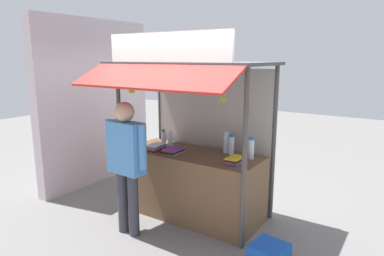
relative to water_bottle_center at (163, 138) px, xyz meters
name	(u,v)px	position (x,y,z in m)	size (l,w,h in m)	color
ground_plane	(192,214)	(0.55, -0.06, -1.04)	(20.00, 20.00, 0.00)	slate
stall_counter	(192,184)	(0.55, -0.06, -0.58)	(1.95, 0.80, 0.92)	brown
stall_structure	(196,108)	(0.55, 0.04, 0.50)	(2.15, 1.66, 2.51)	#4C4742
water_bottle_center	(163,138)	(0.00, 0.00, 0.00)	(0.07, 0.07, 0.26)	silver
water_bottle_mid_left	(251,149)	(1.34, 0.12, 0.02)	(0.08, 0.08, 0.29)	silver
water_bottle_rear_center	(226,143)	(0.94, 0.20, 0.02)	(0.08, 0.08, 0.29)	silver
water_bottle_left	(231,145)	(1.04, 0.16, 0.01)	(0.08, 0.08, 0.28)	silver
water_bottle_back_right	(170,140)	(0.14, -0.03, 0.00)	(0.07, 0.07, 0.26)	silver
magazine_stack_far_left	(173,150)	(0.32, -0.19, -0.09)	(0.24, 0.29, 0.06)	white
magazine_stack_back_left	(156,147)	(0.03, -0.22, -0.08)	(0.20, 0.30, 0.08)	black
magazine_stack_right	(235,160)	(1.26, -0.17, -0.08)	(0.21, 0.29, 0.08)	blue
banana_bunch_rightmost	(132,88)	(-0.07, -0.56, 0.79)	(0.11, 0.10, 0.28)	#332D23
banana_bunch_inner_right	(222,95)	(1.27, -0.56, 0.76)	(0.10, 0.11, 0.31)	#332D23
vendor_person	(126,156)	(0.16, -0.95, -0.02)	(0.64, 0.24, 1.70)	#383842
plastic_crate	(269,255)	(1.92, -0.64, -0.91)	(0.36, 0.36, 0.25)	#194CB2
neighbour_wall	(96,102)	(-1.70, 0.24, 0.39)	(0.20, 2.40, 2.86)	beige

